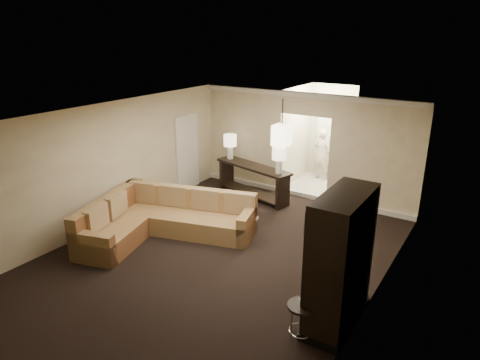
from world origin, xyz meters
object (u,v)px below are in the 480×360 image
Objects in this scene: coffee_table at (231,227)px; console_table at (253,178)px; drink_table at (302,314)px; armoire at (340,263)px; sectional_sofa at (162,220)px; person at (322,152)px.

coffee_table is 0.41× the size of console_table.
coffee_table is 3.49m from drink_table.
coffee_table is at bearing 152.18° from armoire.
armoire is at bearing -27.82° from coffee_table.
sectional_sofa reaches higher than coffee_table.
sectional_sofa reaches higher than console_table.
person is at bearing 87.70° from coffee_table.
coffee_table is 0.46× the size of armoire.
sectional_sofa is at bearing 160.94° from drink_table.
sectional_sofa is 6.06× the size of drink_table.
sectional_sofa is 4.20m from drink_table.
sectional_sofa is 3.07m from console_table.
person is (0.96, 2.40, 0.32)m from console_table.
sectional_sofa is 1.93× the size of person.
console_table reaches higher than drink_table.
armoire reaches higher than coffee_table.
sectional_sofa is 3.40× the size of coffee_table.
armoire is (3.76, -3.78, 0.48)m from console_table.
sectional_sofa is 1.56× the size of armoire.
console_table is 4.34× the size of drink_table.
drink_table is 0.32× the size of person.
armoire is at bearing -25.68° from sectional_sofa.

